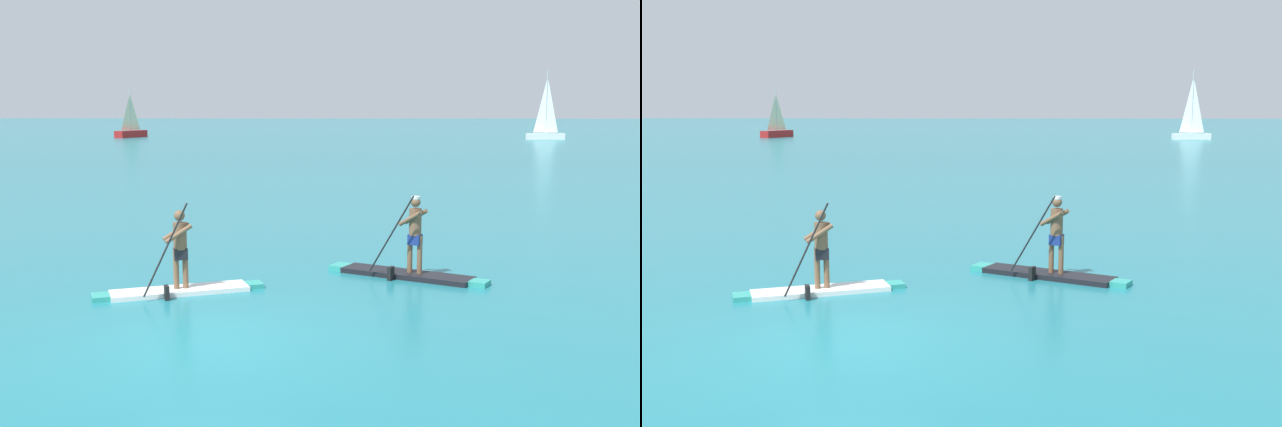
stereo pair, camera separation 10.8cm
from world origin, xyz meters
TOP-DOWN VIEW (x-y plane):
  - ground at (0.00, 0.00)m, footprint 440.00×440.00m
  - paddleboarder_mid_center at (-1.11, 2.99)m, footprint 3.25×1.69m
  - paddleboarder_far_right at (3.46, 4.60)m, footprint 3.39×2.04m
  - sailboat_left_horizon at (-24.20, 77.32)m, footprint 2.83×4.81m
  - sailboat_right_horizon at (23.16, 73.78)m, footprint 4.15×1.33m

SIDE VIEW (x-z plane):
  - ground at x=0.00m, z-range 0.00..0.00m
  - paddleboarder_far_right at x=3.46m, z-range -0.60..1.26m
  - paddleboarder_mid_center at x=-1.11m, z-range -0.61..1.27m
  - sailboat_left_horizon at x=-24.20m, z-range -1.98..3.56m
  - sailboat_right_horizon at x=23.16m, z-range -2.57..5.08m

